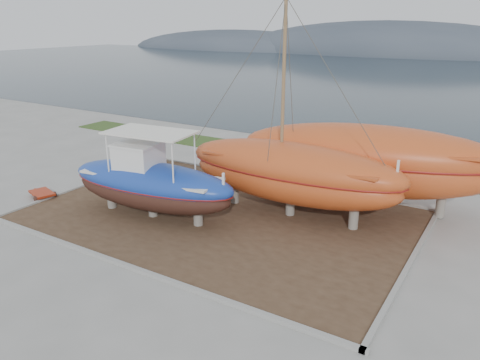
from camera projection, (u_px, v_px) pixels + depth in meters
The scene contains 10 objects.
ground at pixel (167, 248), 19.80m from camera, with size 140.00×140.00×0.00m, color gray.
dirt_patch at pixel (220, 215), 23.01m from camera, with size 18.00×12.00×0.06m, color #422D1E.
curb_frame at pixel (220, 215), 23.00m from camera, with size 18.60×12.60×0.15m, color gray, non-canonical shape.
grass_strip at pixel (313, 159), 32.28m from camera, with size 44.00×3.00×0.08m, color #284219.
sea at pixel (445, 79), 76.21m from camera, with size 260.00×100.00×0.04m, color #17252E, non-canonical shape.
blue_caique at pixel (151, 175), 22.25m from camera, with size 8.80×2.75×4.23m, color #1A3DA2, non-canonical shape.
white_dinghy at pixel (146, 172), 27.38m from camera, with size 4.43×1.66×1.33m, color white, non-canonical shape.
orange_sailboat at pixel (294, 114), 21.44m from camera, with size 11.02×3.25×10.05m, color #B8471C, non-canonical shape.
orange_bare_hull at pixel (366, 168), 23.29m from camera, with size 12.67×3.80×4.15m, color #B8471C, non-canonical shape.
red_trailer at pixel (42, 195), 25.38m from camera, with size 2.27×1.13×0.32m, color #AA2D13, non-canonical shape.
Camera 1 is at (11.93, -13.54, 9.17)m, focal length 35.00 mm.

